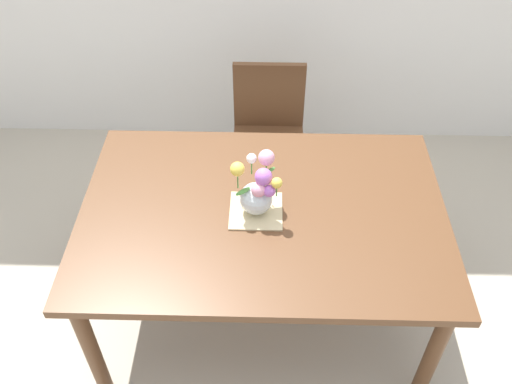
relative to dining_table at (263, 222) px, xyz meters
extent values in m
plane|color=#B7AD99|center=(0.00, 0.00, -0.67)|extent=(12.00, 12.00, 0.00)
cube|color=brown|center=(0.00, 0.00, 0.06)|extent=(1.64, 1.12, 0.04)
cylinder|color=brown|center=(-0.74, -0.48, -0.32)|extent=(0.07, 0.07, 0.72)
cylinder|color=brown|center=(0.74, -0.48, -0.32)|extent=(0.07, 0.07, 0.72)
cylinder|color=brown|center=(-0.74, 0.48, -0.32)|extent=(0.07, 0.07, 0.72)
cylinder|color=brown|center=(0.74, 0.48, -0.32)|extent=(0.07, 0.07, 0.72)
cube|color=brown|center=(0.02, 0.82, -0.22)|extent=(0.42, 0.42, 0.04)
cylinder|color=brown|center=(0.20, 0.64, -0.45)|extent=(0.04, 0.04, 0.44)
cylinder|color=brown|center=(-0.16, 0.64, -0.45)|extent=(0.04, 0.04, 0.44)
cylinder|color=brown|center=(0.20, 1.00, -0.45)|extent=(0.04, 0.04, 0.44)
cylinder|color=brown|center=(-0.16, 1.00, -0.45)|extent=(0.04, 0.04, 0.44)
cube|color=brown|center=(0.02, 1.01, 0.01)|extent=(0.42, 0.04, 0.42)
cube|color=#CCB789|center=(-0.03, -0.01, 0.08)|extent=(0.23, 0.23, 0.01)
sphere|color=silver|center=(-0.03, -0.01, 0.16)|extent=(0.15, 0.15, 0.15)
sphere|color=#EFD14C|center=(0.06, -0.05, 0.29)|extent=(0.05, 0.05, 0.05)
cylinder|color=#478438|center=(0.06, -0.05, 0.25)|extent=(0.01, 0.01, 0.07)
sphere|color=#EFD14C|center=(-0.11, 0.00, 0.32)|extent=(0.06, 0.06, 0.06)
cylinder|color=#478438|center=(-0.11, 0.00, 0.27)|extent=(0.01, 0.01, 0.11)
sphere|color=#B266C6|center=(0.03, -0.05, 0.24)|extent=(0.05, 0.05, 0.05)
cylinder|color=#478438|center=(0.03, -0.05, 0.23)|extent=(0.01, 0.01, 0.03)
sphere|color=#EA9EBC|center=(-0.02, -0.04, 0.25)|extent=(0.07, 0.07, 0.07)
cylinder|color=#478438|center=(-0.02, -0.04, 0.23)|extent=(0.01, 0.01, 0.03)
sphere|color=#B266C6|center=(0.00, -0.02, 0.29)|extent=(0.08, 0.08, 0.08)
cylinder|color=#478438|center=(0.00, -0.02, 0.25)|extent=(0.01, 0.01, 0.08)
sphere|color=#EA9EBC|center=(0.01, 0.08, 0.32)|extent=(0.07, 0.07, 0.07)
cylinder|color=#478438|center=(0.01, 0.08, 0.27)|extent=(0.01, 0.01, 0.11)
sphere|color=white|center=(-0.05, 0.09, 0.30)|extent=(0.04, 0.04, 0.04)
cylinder|color=#478438|center=(-0.05, 0.09, 0.26)|extent=(0.01, 0.01, 0.09)
ellipsoid|color=#478438|center=(0.03, 0.06, 0.26)|extent=(0.06, 0.07, 0.02)
ellipsoid|color=#478438|center=(-0.09, -0.04, 0.23)|extent=(0.07, 0.05, 0.03)
camera|label=1|loc=(0.01, -1.70, 1.82)|focal=38.10mm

